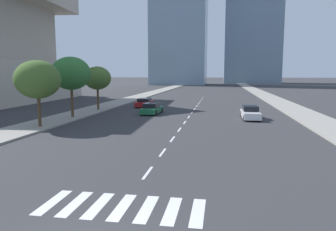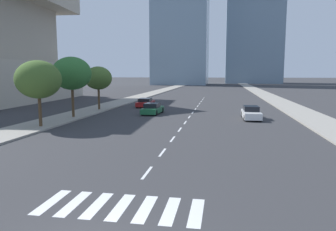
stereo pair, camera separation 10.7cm
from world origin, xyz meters
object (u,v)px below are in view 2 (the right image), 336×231
Objects in this scene: sedan_green_2 at (152,109)px; sedan_white_0 at (251,113)px; sedan_red_1 at (145,103)px; street_tree_third at (98,78)px; street_tree_second at (72,73)px; street_tree_nearest at (38,80)px.

sedan_white_0 is at bearing -99.13° from sedan_green_2.
sedan_red_1 is at bearing -127.56° from sedan_white_0.
street_tree_third reaches higher than sedan_white_0.
sedan_red_1 is 0.69× the size of street_tree_second.
street_tree_third is (-18.79, 4.75, 3.55)m from sedan_white_0.
street_tree_nearest reaches higher than sedan_white_0.
street_tree_second is 1.16× the size of street_tree_third.
sedan_white_0 is 0.72× the size of street_tree_second.
sedan_white_0 is 1.03× the size of sedan_green_2.
sedan_green_2 is 8.75m from street_tree_third.
sedan_red_1 is at bearing 47.75° from street_tree_third.
street_tree_third is at bearing 75.90° from sedan_green_2.
street_tree_nearest reaches higher than sedan_green_2.
sedan_green_2 is at bearing -103.66° from sedan_white_0.
street_tree_second is (-4.88, -12.62, 4.18)m from sedan_red_1.
street_tree_nearest is 13.48m from street_tree_third.
street_tree_second is at bearing 158.55° from sedan_red_1.
sedan_white_0 is at bearing -14.18° from street_tree_third.
street_tree_second is (-7.63, -4.90, 4.17)m from sedan_green_2.
sedan_white_0 is 17.21m from sedan_red_1.
sedan_red_1 is 19.82m from street_tree_nearest.
sedan_green_2 is 0.70× the size of street_tree_second.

